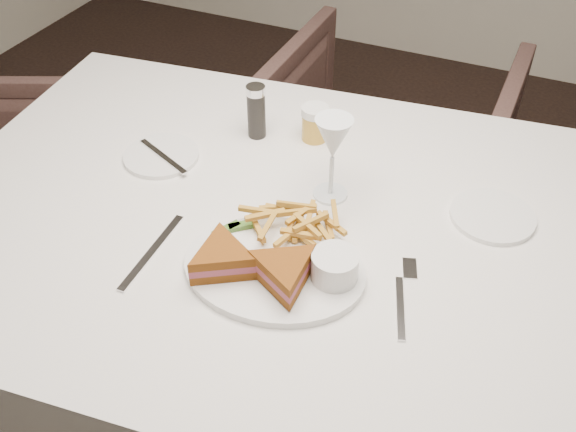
# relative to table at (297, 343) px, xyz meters

# --- Properties ---
(table) EXTENTS (1.56, 1.13, 0.75)m
(table) POSITION_rel_table_xyz_m (0.00, 0.00, 0.00)
(table) COLOR silver
(table) RESTS_ON ground
(chair_far) EXTENTS (0.73, 0.68, 0.74)m
(chair_far) POSITION_rel_table_xyz_m (-0.05, 0.83, -0.01)
(chair_far) COLOR #49312C
(chair_far) RESTS_ON ground
(table_setting) EXTENTS (0.84, 0.59, 0.18)m
(table_setting) POSITION_rel_table_xyz_m (0.00, -0.05, 0.41)
(table_setting) COLOR white
(table_setting) RESTS_ON table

